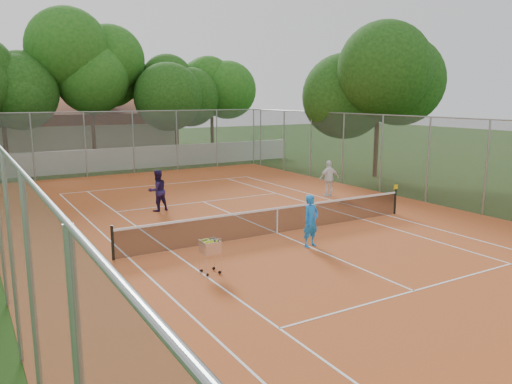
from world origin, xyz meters
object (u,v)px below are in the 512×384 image
player_far_left (158,191)px  player_far_right (329,179)px  ball_hopper (210,255)px  clubhouse (66,130)px  tennis_net (277,220)px  player_near (311,221)px

player_far_left → player_far_right: (8.42, -1.25, 0.00)m
player_far_right → ball_hopper: bearing=45.6°
ball_hopper → clubhouse: bearing=105.2°
clubhouse → player_far_right: clubhouse is taller
player_far_right → ball_hopper: player_far_right is taller
tennis_net → player_far_left: player_far_left is taller
player_far_right → player_far_left: bearing=1.8°
clubhouse → player_near: bearing=-86.2°
tennis_net → player_near: (0.07, -1.92, 0.38)m
clubhouse → player_far_right: size_ratio=9.12×
clubhouse → player_near: clubhouse is taller
tennis_net → clubhouse: (-2.00, 29.00, 1.69)m
clubhouse → ball_hopper: size_ratio=15.62×
clubhouse → player_far_right: bearing=-72.1°
clubhouse → player_near: (2.07, -30.92, -1.31)m
tennis_net → clubhouse: clubhouse is taller
tennis_net → player_near: bearing=-88.0°
tennis_net → player_far_right: player_far_right is taller
tennis_net → ball_hopper: ball_hopper is taller
tennis_net → player_far_right: bearing=36.6°
player_near → clubhouse: bearing=84.5°
ball_hopper → tennis_net: bearing=52.0°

